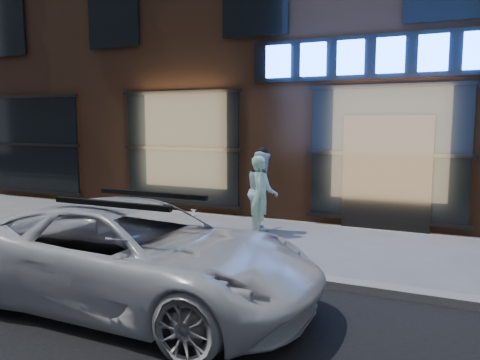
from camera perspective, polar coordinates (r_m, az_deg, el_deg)
The scene contains 6 objects.
ground at distance 6.69m, azimuth 12.76°, elevation -12.85°, with size 90.00×90.00×0.00m, color slate.
curb at distance 6.67m, azimuth 12.77°, elevation -12.36°, with size 60.00×0.25×0.12m, color gray.
storefront_building at distance 14.51m, azimuth 20.08°, elevation 18.14°, with size 30.20×8.28×10.30m.
man_bowtie at distance 9.41m, azimuth 2.52°, elevation -1.88°, with size 0.58×0.38×1.59m, color #A3D6BA.
man_cap at distance 9.81m, azimuth 2.73°, elevation -1.30°, with size 0.81×0.63×1.67m, color white.
white_suv at distance 5.94m, azimuth -12.75°, elevation -8.87°, with size 2.14×4.65×1.29m, color silver.
Camera 1 is at (1.22, -6.18, 2.26)m, focal length 35.00 mm.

